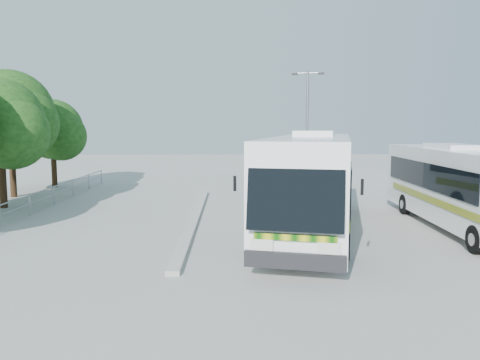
{
  "coord_description": "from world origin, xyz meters",
  "views": [
    {
      "loc": [
        -0.67,
        -18.5,
        4.12
      ],
      "look_at": [
        -0.28,
        2.27,
        1.72
      ],
      "focal_mm": 35.0,
      "sensor_mm": 36.0,
      "label": 1
    }
  ],
  "objects_px": {
    "coach_main": "(312,179)",
    "lamppost": "(307,129)",
    "coach_adjacent": "(460,186)",
    "tree_far_c": "(1,123)",
    "tree_far_e": "(53,130)",
    "tree_far_d": "(11,114)"
  },
  "relations": [
    {
      "from": "coach_main",
      "to": "tree_far_e",
      "type": "bearing_deg",
      "value": 151.98
    },
    {
      "from": "tree_far_c",
      "to": "tree_far_e",
      "type": "height_order",
      "value": "tree_far_c"
    },
    {
      "from": "coach_adjacent",
      "to": "lamppost",
      "type": "distance_m",
      "value": 9.26
    },
    {
      "from": "coach_main",
      "to": "lamppost",
      "type": "bearing_deg",
      "value": 96.34
    },
    {
      "from": "coach_main",
      "to": "lamppost",
      "type": "distance_m",
      "value": 7.76
    },
    {
      "from": "tree_far_c",
      "to": "tree_far_d",
      "type": "relative_size",
      "value": 0.88
    },
    {
      "from": "tree_far_c",
      "to": "coach_main",
      "type": "relative_size",
      "value": 0.48
    },
    {
      "from": "tree_far_e",
      "to": "coach_adjacent",
      "type": "height_order",
      "value": "tree_far_e"
    },
    {
      "from": "coach_main",
      "to": "lamppost",
      "type": "xyz_separation_m",
      "value": [
        0.96,
        7.46,
        1.92
      ]
    },
    {
      "from": "tree_far_c",
      "to": "coach_adjacent",
      "type": "distance_m",
      "value": 21.39
    },
    {
      "from": "coach_main",
      "to": "coach_adjacent",
      "type": "height_order",
      "value": "coach_main"
    },
    {
      "from": "tree_far_d",
      "to": "tree_far_e",
      "type": "distance_m",
      "value": 4.65
    },
    {
      "from": "tree_far_e",
      "to": "coach_main",
      "type": "distance_m",
      "value": 20.39
    },
    {
      "from": "tree_far_c",
      "to": "lamppost",
      "type": "height_order",
      "value": "lamppost"
    },
    {
      "from": "tree_far_e",
      "to": "lamppost",
      "type": "height_order",
      "value": "lamppost"
    },
    {
      "from": "tree_far_e",
      "to": "lamppost",
      "type": "relative_size",
      "value": 0.83
    },
    {
      "from": "tree_far_c",
      "to": "tree_far_e",
      "type": "distance_m",
      "value": 8.22
    },
    {
      "from": "tree_far_d",
      "to": "coach_adjacent",
      "type": "relative_size",
      "value": 0.63
    },
    {
      "from": "tree_far_e",
      "to": "coach_adjacent",
      "type": "distance_m",
      "value": 25.14
    },
    {
      "from": "tree_far_e",
      "to": "coach_adjacent",
      "type": "bearing_deg",
      "value": -32.79
    },
    {
      "from": "coach_adjacent",
      "to": "tree_far_c",
      "type": "bearing_deg",
      "value": 167.33
    },
    {
      "from": "tree_far_c",
      "to": "tree_far_e",
      "type": "bearing_deg",
      "value": 93.54
    }
  ]
}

